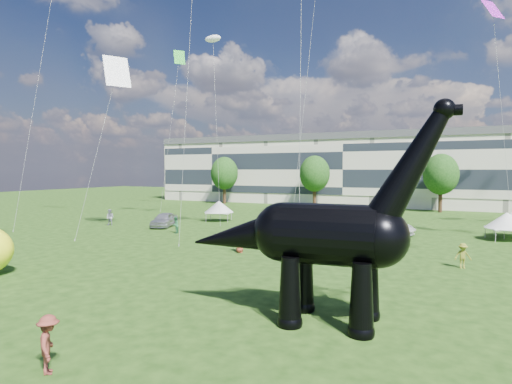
% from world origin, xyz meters
% --- Properties ---
extents(ground, '(220.00, 220.00, 0.00)m').
position_xyz_m(ground, '(0.00, 0.00, 0.00)').
color(ground, '#16330C').
rests_on(ground, ground).
extents(terrace_row, '(78.00, 11.00, 12.00)m').
position_xyz_m(terrace_row, '(-8.00, 62.00, 6.00)').
color(terrace_row, beige).
rests_on(terrace_row, ground).
extents(tree_far_left, '(5.20, 5.20, 9.44)m').
position_xyz_m(tree_far_left, '(-30.00, 53.00, 6.29)').
color(tree_far_left, '#382314').
rests_on(tree_far_left, ground).
extents(tree_mid_left, '(5.20, 5.20, 9.44)m').
position_xyz_m(tree_mid_left, '(-12.00, 53.00, 6.29)').
color(tree_mid_left, '#382314').
rests_on(tree_mid_left, ground).
extents(tree_mid_right, '(5.20, 5.20, 9.44)m').
position_xyz_m(tree_mid_right, '(8.00, 53.00, 6.29)').
color(tree_mid_right, '#382314').
rests_on(tree_mid_right, ground).
extents(dinosaur_sculpture, '(11.69, 3.42, 9.53)m').
position_xyz_m(dinosaur_sculpture, '(5.91, -0.11, 3.60)').
color(dinosaur_sculpture, black).
rests_on(dinosaur_sculpture, ground).
extents(car_silver, '(3.34, 5.24, 1.66)m').
position_xyz_m(car_silver, '(-19.08, 21.03, 0.83)').
color(car_silver, silver).
rests_on(car_silver, ground).
extents(car_grey, '(4.58, 2.13, 1.45)m').
position_xyz_m(car_grey, '(-5.51, 19.81, 0.73)').
color(car_grey, slate).
rests_on(car_grey, ground).
extents(car_white, '(6.08, 3.44, 1.60)m').
position_xyz_m(car_white, '(4.34, 26.30, 0.80)').
color(car_white, white).
rests_on(car_white, ground).
extents(car_dark, '(3.88, 5.32, 1.43)m').
position_xyz_m(car_dark, '(1.61, 19.53, 0.72)').
color(car_dark, '#595960').
rests_on(car_dark, ground).
extents(gazebo_near, '(4.58, 4.58, 2.59)m').
position_xyz_m(gazebo_near, '(14.90, 27.62, 1.82)').
color(gazebo_near, silver).
rests_on(gazebo_near, ground).
extents(gazebo_left, '(4.73, 4.73, 2.58)m').
position_xyz_m(gazebo_left, '(-16.41, 28.54, 1.81)').
color(gazebo_left, silver).
rests_on(gazebo_left, ground).
extents(visitors, '(51.80, 44.03, 1.89)m').
position_xyz_m(visitors, '(-3.37, 12.14, 0.89)').
color(visitors, brown).
rests_on(visitors, ground).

